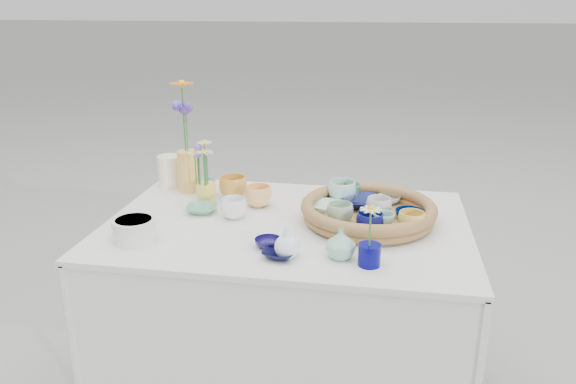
# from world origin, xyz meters

# --- Properties ---
(wicker_tray) EXTENTS (0.47, 0.47, 0.08)m
(wicker_tray) POSITION_xyz_m (0.28, 0.05, 0.80)
(wicker_tray) COLOR brown
(wicker_tray) RESTS_ON display_table
(tray_ceramic_0) EXTENTS (0.17, 0.17, 0.03)m
(tray_ceramic_0) POSITION_xyz_m (0.25, 0.15, 0.80)
(tray_ceramic_0) COLOR #0D1454
(tray_ceramic_0) RESTS_ON wicker_tray
(tray_ceramic_1) EXTENTS (0.12, 0.12, 0.03)m
(tray_ceramic_1) POSITION_xyz_m (0.42, 0.06, 0.80)
(tray_ceramic_1) COLOR #01154A
(tray_ceramic_1) RESTS_ON wicker_tray
(tray_ceramic_2) EXTENTS (0.12, 0.12, 0.07)m
(tray_ceramic_2) POSITION_xyz_m (0.42, -0.06, 0.82)
(tray_ceramic_2) COLOR #E7BD4C
(tray_ceramic_2) RESTS_ON wicker_tray
(tray_ceramic_3) EXTENTS (0.12, 0.12, 0.03)m
(tray_ceramic_3) POSITION_xyz_m (0.30, 0.05, 0.80)
(tray_ceramic_3) COLOR #396F41
(tray_ceramic_3) RESTS_ON wicker_tray
(tray_ceramic_4) EXTENTS (0.10, 0.10, 0.07)m
(tray_ceramic_4) POSITION_xyz_m (0.19, -0.03, 0.82)
(tray_ceramic_4) COLOR #98BA9B
(tray_ceramic_4) RESTS_ON wicker_tray
(tray_ceramic_5) EXTENTS (0.15, 0.15, 0.03)m
(tray_ceramic_5) POSITION_xyz_m (0.14, 0.08, 0.80)
(tray_ceramic_5) COLOR #92D6D0
(tray_ceramic_5) RESTS_ON wicker_tray
(tray_ceramic_6) EXTENTS (0.12, 0.12, 0.08)m
(tray_ceramic_6) POSITION_xyz_m (0.18, 0.19, 0.82)
(tray_ceramic_6) COLOR #B3EBE1
(tray_ceramic_6) RESTS_ON wicker_tray
(tray_ceramic_7) EXTENTS (0.11, 0.11, 0.07)m
(tray_ceramic_7) POSITION_xyz_m (0.32, 0.06, 0.82)
(tray_ceramic_7) COLOR silver
(tray_ceramic_7) RESTS_ON wicker_tray
(tray_ceramic_8) EXTENTS (0.11, 0.11, 0.03)m
(tray_ceramic_8) POSITION_xyz_m (0.35, 0.21, 0.80)
(tray_ceramic_8) COLOR #9DC5E3
(tray_ceramic_8) RESTS_ON wicker_tray
(tray_ceramic_9) EXTENTS (0.11, 0.11, 0.07)m
(tray_ceramic_9) POSITION_xyz_m (0.29, -0.10, 0.82)
(tray_ceramic_9) COLOR #090C50
(tray_ceramic_9) RESTS_ON wicker_tray
(tray_ceramic_10) EXTENTS (0.13, 0.13, 0.02)m
(tray_ceramic_10) POSITION_xyz_m (0.11, 0.01, 0.80)
(tray_ceramic_10) COLOR #F8D08D
(tray_ceramic_10) RESTS_ON wicker_tray
(tray_ceramic_11) EXTENTS (0.07, 0.07, 0.07)m
(tray_ceramic_11) POSITION_xyz_m (0.33, -0.07, 0.82)
(tray_ceramic_11) COLOR #86C6B6
(tray_ceramic_11) RESTS_ON wicker_tray
(tray_ceramic_12) EXTENTS (0.07, 0.07, 0.07)m
(tray_ceramic_12) POSITION_xyz_m (0.21, 0.21, 0.82)
(tray_ceramic_12) COLOR #4F8970
(tray_ceramic_12) RESTS_ON wicker_tray
(loose_ceramic_0) EXTENTS (0.14, 0.14, 0.09)m
(loose_ceramic_0) POSITION_xyz_m (-0.25, 0.22, 0.81)
(loose_ceramic_0) COLOR gold
(loose_ceramic_0) RESTS_ON display_table
(loose_ceramic_1) EXTENTS (0.12, 0.12, 0.08)m
(loose_ceramic_1) POSITION_xyz_m (-0.13, 0.14, 0.80)
(loose_ceramic_1) COLOR #FCBD6B
(loose_ceramic_1) RESTS_ON display_table
(loose_ceramic_2) EXTENTS (0.12, 0.12, 0.03)m
(loose_ceramic_2) POSITION_xyz_m (-0.33, 0.04, 0.78)
(loose_ceramic_2) COLOR #63A881
(loose_ceramic_2) RESTS_ON display_table
(loose_ceramic_3) EXTENTS (0.12, 0.12, 0.07)m
(loose_ceramic_3) POSITION_xyz_m (-0.20, 0.01, 0.80)
(loose_ceramic_3) COLOR white
(loose_ceramic_3) RESTS_ON display_table
(loose_ceramic_4) EXTENTS (0.11, 0.11, 0.03)m
(loose_ceramic_4) POSITION_xyz_m (-0.02, -0.22, 0.78)
(loose_ceramic_4) COLOR #180D58
(loose_ceramic_4) RESTS_ON display_table
(loose_ceramic_5) EXTENTS (0.08, 0.08, 0.07)m
(loose_ceramic_5) POSITION_xyz_m (-0.37, 0.23, 0.80)
(loose_ceramic_5) COLOR #8BB7AC
(loose_ceramic_5) RESTS_ON display_table
(loose_ceramic_6) EXTENTS (0.12, 0.12, 0.03)m
(loose_ceramic_6) POSITION_xyz_m (0.03, -0.29, 0.78)
(loose_ceramic_6) COLOR black
(loose_ceramic_6) RESTS_ON display_table
(fluted_bowl) EXTENTS (0.15, 0.15, 0.07)m
(fluted_bowl) POSITION_xyz_m (-0.46, -0.24, 0.80)
(fluted_bowl) COLOR silver
(fluted_bowl) RESTS_ON display_table
(bud_vase_paleblue) EXTENTS (0.09, 0.09, 0.12)m
(bud_vase_paleblue) POSITION_xyz_m (0.05, -0.29, 0.82)
(bud_vase_paleblue) COLOR white
(bud_vase_paleblue) RESTS_ON display_table
(bud_vase_seafoam) EXTENTS (0.10, 0.10, 0.10)m
(bud_vase_seafoam) POSITION_xyz_m (0.21, -0.26, 0.81)
(bud_vase_seafoam) COLOR #87C5A7
(bud_vase_seafoam) RESTS_ON display_table
(bud_vase_cobalt) EXTENTS (0.08, 0.08, 0.07)m
(bud_vase_cobalt) POSITION_xyz_m (0.30, -0.29, 0.80)
(bud_vase_cobalt) COLOR #03025E
(bud_vase_cobalt) RESTS_ON display_table
(single_daisy) EXTENTS (0.10, 0.10, 0.13)m
(single_daisy) POSITION_xyz_m (0.29, -0.30, 0.89)
(single_daisy) COLOR white
(single_daisy) RESTS_ON bud_vase_cobalt
(tall_vase_yellow) EXTENTS (0.09, 0.09, 0.17)m
(tall_vase_yellow) POSITION_xyz_m (-0.45, 0.27, 0.85)
(tall_vase_yellow) COLOR #FFBD54
(tall_vase_yellow) RESTS_ON display_table
(gerbera) EXTENTS (0.13, 0.13, 0.29)m
(gerbera) POSITION_xyz_m (-0.46, 0.28, 1.07)
(gerbera) COLOR orange
(gerbera) RESTS_ON tall_vase_yellow
(hydrangea) EXTENTS (0.08, 0.08, 0.24)m
(hydrangea) POSITION_xyz_m (-0.45, 0.27, 1.02)
(hydrangea) COLOR #5631AB
(hydrangea) RESTS_ON tall_vase_yellow
(white_pitcher) EXTENTS (0.14, 0.11, 0.13)m
(white_pitcher) POSITION_xyz_m (-0.55, 0.31, 0.83)
(white_pitcher) COLOR white
(white_pitcher) RESTS_ON display_table
(daisy_cup) EXTENTS (0.10, 0.10, 0.08)m
(daisy_cup) POSITION_xyz_m (-0.34, 0.14, 0.80)
(daisy_cup) COLOR #FFDA55
(daisy_cup) RESTS_ON display_table
(daisy_posy) EXTENTS (0.10, 0.10, 0.17)m
(daisy_posy) POSITION_xyz_m (-0.35, 0.12, 0.93)
(daisy_posy) COLOR silver
(daisy_posy) RESTS_ON daisy_cup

